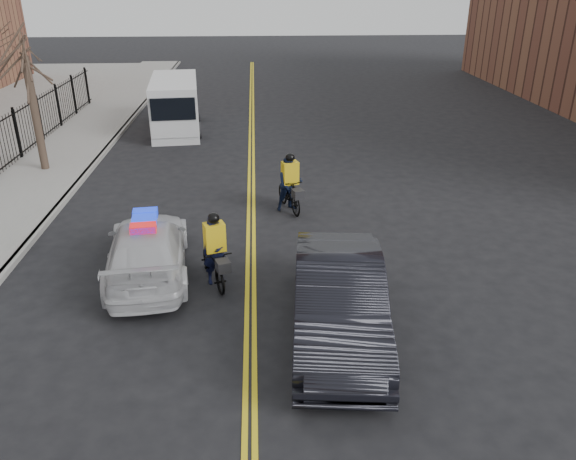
# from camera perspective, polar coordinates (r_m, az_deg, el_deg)

# --- Properties ---
(ground) EXTENTS (120.00, 120.00, 0.00)m
(ground) POSITION_cam_1_polar(r_m,az_deg,el_deg) (12.27, -3.83, -8.55)
(ground) COLOR black
(ground) RESTS_ON ground
(center_line_left) EXTENTS (0.10, 60.00, 0.01)m
(center_line_left) POSITION_cam_1_polar(r_m,az_deg,el_deg) (19.47, -3.98, 4.43)
(center_line_left) COLOR yellow
(center_line_left) RESTS_ON ground
(center_line_right) EXTENTS (0.10, 60.00, 0.01)m
(center_line_right) POSITION_cam_1_polar(r_m,az_deg,el_deg) (19.46, -3.51, 4.44)
(center_line_right) COLOR yellow
(center_line_right) RESTS_ON ground
(sidewalk) EXTENTS (3.00, 60.00, 0.15)m
(sidewalk) POSITION_cam_1_polar(r_m,az_deg,el_deg) (20.92, -24.81, 3.81)
(sidewalk) COLOR gray
(sidewalk) RESTS_ON ground
(curb) EXTENTS (0.20, 60.00, 0.15)m
(curb) POSITION_cam_1_polar(r_m,az_deg,el_deg) (20.41, -20.89, 4.00)
(curb) COLOR gray
(curb) RESTS_ON ground
(street_tree) EXTENTS (3.20, 3.20, 4.80)m
(street_tree) POSITION_cam_1_polar(r_m,az_deg,el_deg) (21.96, -24.91, 14.13)
(street_tree) COLOR #392B22
(street_tree) RESTS_ON sidewalk
(police_cruiser) EXTENTS (2.41, 4.81, 1.50)m
(police_cruiser) POSITION_cam_1_polar(r_m,az_deg,el_deg) (13.89, -14.08, -1.86)
(police_cruiser) COLOR silver
(police_cruiser) RESTS_ON ground
(dark_sedan) EXTENTS (2.18, 5.11, 1.64)m
(dark_sedan) POSITION_cam_1_polar(r_m,az_deg,el_deg) (11.21, 5.21, -7.12)
(dark_sedan) COLOR black
(dark_sedan) RESTS_ON ground
(cargo_van) EXTENTS (2.59, 5.78, 2.35)m
(cargo_van) POSITION_cam_1_polar(r_m,az_deg,el_deg) (26.94, -11.38, 12.23)
(cargo_van) COLOR silver
(cargo_van) RESTS_ON ground
(cyclist_near) EXTENTS (1.18, 1.92, 1.78)m
(cyclist_near) POSITION_cam_1_polar(r_m,az_deg,el_deg) (13.26, -7.33, -2.90)
(cyclist_near) COLOR black
(cyclist_near) RESTS_ON ground
(cyclist_far) EXTENTS (1.03, 1.88, 1.83)m
(cyclist_far) POSITION_cam_1_polar(r_m,az_deg,el_deg) (17.21, 0.22, 4.28)
(cyclist_far) COLOR black
(cyclist_far) RESTS_ON ground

